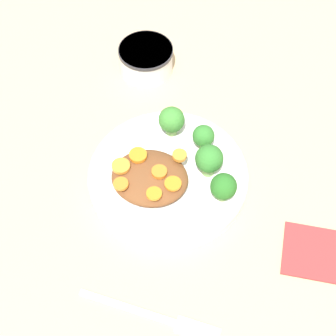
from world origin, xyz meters
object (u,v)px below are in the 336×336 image
Objects in this scene: dip_bowl at (146,58)px; fork at (162,319)px; plate at (168,176)px; napkin at (329,255)px.

fork is (-0.14, 0.44, -0.02)m from dip_bowl.
dip_bowl is 0.48× the size of fork.
plate is 2.56× the size of dip_bowl.
napkin is at bearing 39.98° from fork.
napkin is (-0.35, 0.30, -0.02)m from dip_bowl.
plate is 1.85× the size of napkin.
dip_bowl is at bearing -67.48° from plate.
dip_bowl reaches higher than plate.
plate is 1.24× the size of fork.
napkin is at bearing 163.97° from plate.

